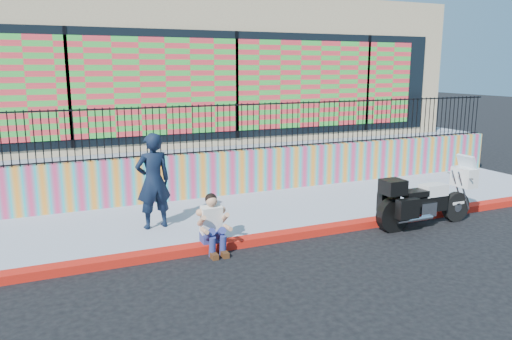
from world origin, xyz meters
TOP-DOWN VIEW (x-y plane):
  - ground at (0.00, 0.00)m, footprint 90.00×90.00m
  - red_curb at (0.00, 0.00)m, footprint 16.00×0.30m
  - sidewalk at (0.00, 1.65)m, footprint 16.00×3.00m
  - mural_wall at (0.00, 3.25)m, footprint 16.00×0.20m
  - metal_fence at (0.00, 3.25)m, footprint 15.80×0.04m
  - elevated_platform at (0.00, 8.35)m, footprint 16.00×10.00m
  - storefront_building at (0.00, 8.13)m, footprint 14.00×8.06m
  - police_motorcycle at (2.42, -0.47)m, footprint 2.36×0.78m
  - police_officer at (-2.92, 1.32)m, footprint 0.75×0.54m
  - seated_man at (-2.16, -0.13)m, footprint 0.54×0.71m

SIDE VIEW (x-z plane):
  - ground at x=0.00m, z-range 0.00..0.00m
  - red_curb at x=0.00m, z-range 0.00..0.15m
  - sidewalk at x=0.00m, z-range 0.00..0.15m
  - seated_man at x=-2.16m, z-range -0.08..0.98m
  - police_motorcycle at x=2.42m, z-range -0.12..1.35m
  - elevated_platform at x=0.00m, z-range 0.00..1.25m
  - mural_wall at x=0.00m, z-range 0.15..1.25m
  - police_officer at x=-2.92m, z-range 0.15..2.08m
  - metal_fence at x=0.00m, z-range 1.25..2.45m
  - storefront_building at x=0.00m, z-range 1.25..5.25m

